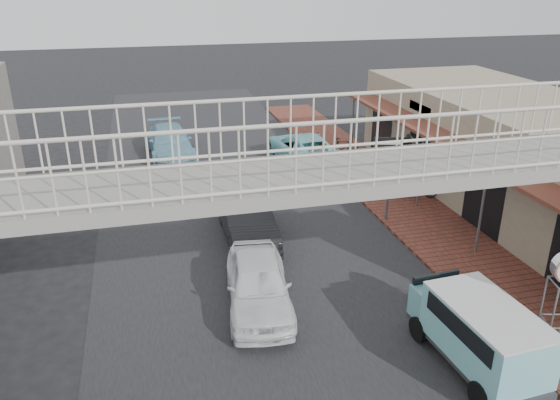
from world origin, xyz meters
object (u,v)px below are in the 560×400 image
dark_sedan (247,219)px  angkot_van (480,327)px  angkot_curb (304,148)px  motorcycle_near (417,187)px  motorcycle_far (342,148)px  angkot_far (170,142)px  arrow_sign (414,151)px  white_hatchback (258,284)px

dark_sedan → angkot_van: bearing=-63.2°
angkot_curb → motorcycle_near: 6.36m
motorcycle_far → dark_sedan: bearing=150.8°
angkot_far → arrow_sign: (7.88, -10.05, 1.96)m
angkot_curb → dark_sedan: bearing=55.4°
angkot_curb → angkot_far: angkot_curb is taller
angkot_far → motorcycle_near: angkot_far is taller
angkot_curb → angkot_van: angkot_van is taller
dark_sedan → angkot_van: size_ratio=1.24×
angkot_far → dark_sedan: bearing=-81.5°
angkot_curb → angkot_far: size_ratio=1.05×
angkot_curb → motorcycle_near: bearing=114.3°
white_hatchback → arrow_sign: arrow_sign is taller
angkot_van → dark_sedan: bearing=112.3°
dark_sedan → motorcycle_far: (6.14, 7.22, -0.12)m
angkot_van → motorcycle_far: bearing=77.6°
angkot_far → white_hatchback: bearing=-86.8°
angkot_curb → motorcycle_far: (1.95, -0.05, -0.13)m
white_hatchback → angkot_van: 5.66m
motorcycle_near → motorcycle_far: 5.63m
angkot_far → motorcycle_far: angkot_far is taller
angkot_van → motorcycle_near: size_ratio=2.15×
angkot_far → angkot_van: angkot_van is taller
angkot_van → motorcycle_far: size_ratio=2.13×
white_hatchback → arrow_sign: (6.46, 4.05, 1.98)m
angkot_far → arrow_sign: 12.92m
angkot_curb → arrow_sign: (1.77, -7.39, 1.96)m
white_hatchback → angkot_far: bearing=103.1°
white_hatchback → angkot_far: (-1.42, 14.10, 0.02)m
white_hatchback → angkot_far: 14.17m
angkot_curb → angkot_far: (-6.10, 2.65, -0.00)m
motorcycle_near → angkot_far: bearing=66.9°
white_hatchback → dark_sedan: bearing=90.5°
arrow_sign → angkot_van: bearing=-92.0°
white_hatchback → angkot_curb: angkot_curb is taller
angkot_van → motorcycle_near: (3.46, 9.54, -0.55)m
white_hatchback → dark_sedan: dark_sedan is taller
dark_sedan → angkot_curb: size_ratio=0.84×
angkot_curb → motorcycle_far: bearing=173.9°
dark_sedan → motorcycle_near: size_ratio=2.67×
angkot_curb → motorcycle_far: 1.96m
white_hatchback → motorcycle_near: bearing=44.5°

